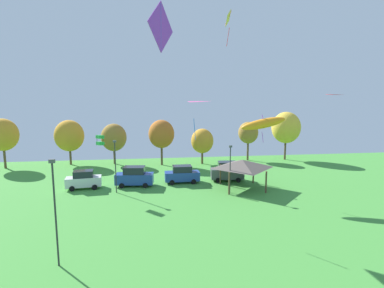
{
  "coord_description": "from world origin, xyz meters",
  "views": [
    {
      "loc": [
        -1.29,
        4.11,
        10.76
      ],
      "look_at": [
        0.37,
        16.22,
        8.99
      ],
      "focal_mm": 28.0,
      "sensor_mm": 36.0,
      "label": 1
    }
  ],
  "objects_px": {
    "light_post_1": "(55,208)",
    "park_pavilion": "(242,164)",
    "treeline_tree_4": "(202,141)",
    "treeline_tree_3": "(161,134)",
    "kite_flying_8": "(190,111)",
    "kite_flying_5": "(263,124)",
    "parked_car_leftmost": "(84,180)",
    "light_post_0": "(115,163)",
    "treeline_tree_2": "(114,137)",
    "parked_car_rightmost_in_row": "(227,171)",
    "treeline_tree_0": "(3,135)",
    "parked_car_second_from_left": "(134,177)",
    "kite_flying_10": "(100,140)",
    "kite_flying_4": "(161,27)",
    "treeline_tree_6": "(286,128)",
    "kite_flying_6": "(228,20)",
    "treeline_tree_5": "(248,133)",
    "kite_flying_9": "(325,100)",
    "parked_car_third_from_left": "(182,174)",
    "treeline_tree_1": "(69,136)",
    "light_post_2": "(230,166)"
  },
  "relations": [
    {
      "from": "parked_car_leftmost",
      "to": "treeline_tree_6",
      "type": "xyz_separation_m",
      "value": [
        32.75,
        14.22,
        4.77
      ]
    },
    {
      "from": "light_post_0",
      "to": "parked_car_second_from_left",
      "type": "bearing_deg",
      "value": 51.5
    },
    {
      "from": "park_pavilion",
      "to": "kite_flying_4",
      "type": "bearing_deg",
      "value": -119.52
    },
    {
      "from": "treeline_tree_2",
      "to": "treeline_tree_3",
      "type": "relative_size",
      "value": 0.91
    },
    {
      "from": "kite_flying_5",
      "to": "kite_flying_9",
      "type": "relative_size",
      "value": 2.33
    },
    {
      "from": "parked_car_second_from_left",
      "to": "parked_car_leftmost",
      "type": "bearing_deg",
      "value": -171.16
    },
    {
      "from": "parked_car_rightmost_in_row",
      "to": "light_post_1",
      "type": "xyz_separation_m",
      "value": [
        -16.27,
        -19.09,
        2.7
      ]
    },
    {
      "from": "kite_flying_9",
      "to": "light_post_1",
      "type": "distance_m",
      "value": 28.15
    },
    {
      "from": "treeline_tree_4",
      "to": "light_post_1",
      "type": "bearing_deg",
      "value": -115.87
    },
    {
      "from": "treeline_tree_0",
      "to": "kite_flying_4",
      "type": "bearing_deg",
      "value": -55.05
    },
    {
      "from": "kite_flying_6",
      "to": "kite_flying_10",
      "type": "xyz_separation_m",
      "value": [
        -14.05,
        2.3,
        -12.91
      ]
    },
    {
      "from": "light_post_0",
      "to": "treeline_tree_0",
      "type": "xyz_separation_m",
      "value": [
        -19.16,
        15.65,
        1.89
      ]
    },
    {
      "from": "kite_flying_4",
      "to": "treeline_tree_6",
      "type": "distance_m",
      "value": 43.28
    },
    {
      "from": "treeline_tree_1",
      "to": "treeline_tree_3",
      "type": "relative_size",
      "value": 0.99
    },
    {
      "from": "treeline_tree_0",
      "to": "treeline_tree_1",
      "type": "distance_m",
      "value": 9.82
    },
    {
      "from": "treeline_tree_4",
      "to": "treeline_tree_3",
      "type": "bearing_deg",
      "value": -179.81
    },
    {
      "from": "kite_flying_8",
      "to": "treeline_tree_4",
      "type": "distance_m",
      "value": 25.26
    },
    {
      "from": "light_post_0",
      "to": "treeline_tree_2",
      "type": "height_order",
      "value": "treeline_tree_2"
    },
    {
      "from": "kite_flying_9",
      "to": "treeline_tree_2",
      "type": "height_order",
      "value": "kite_flying_9"
    },
    {
      "from": "parked_car_second_from_left",
      "to": "parked_car_rightmost_in_row",
      "type": "distance_m",
      "value": 12.33
    },
    {
      "from": "kite_flying_9",
      "to": "treeline_tree_3",
      "type": "relative_size",
      "value": 0.29
    },
    {
      "from": "kite_flying_6",
      "to": "parked_car_third_from_left",
      "type": "xyz_separation_m",
      "value": [
        -4.37,
        6.01,
        -18.11
      ]
    },
    {
      "from": "parked_car_second_from_left",
      "to": "treeline_tree_0",
      "type": "bearing_deg",
      "value": 154.38
    },
    {
      "from": "treeline_tree_0",
      "to": "treeline_tree_2",
      "type": "distance_m",
      "value": 17.1
    },
    {
      "from": "kite_flying_9",
      "to": "treeline_tree_1",
      "type": "height_order",
      "value": "kite_flying_9"
    },
    {
      "from": "kite_flying_5",
      "to": "parked_car_leftmost",
      "type": "bearing_deg",
      "value": 165.5
    },
    {
      "from": "treeline_tree_4",
      "to": "treeline_tree_6",
      "type": "height_order",
      "value": "treeline_tree_6"
    },
    {
      "from": "kite_flying_4",
      "to": "kite_flying_9",
      "type": "bearing_deg",
      "value": 37.83
    },
    {
      "from": "treeline_tree_4",
      "to": "treeline_tree_6",
      "type": "relative_size",
      "value": 0.69
    },
    {
      "from": "kite_flying_6",
      "to": "parked_car_third_from_left",
      "type": "height_order",
      "value": "kite_flying_6"
    },
    {
      "from": "kite_flying_6",
      "to": "treeline_tree_2",
      "type": "bearing_deg",
      "value": 126.96
    },
    {
      "from": "light_post_1",
      "to": "treeline_tree_6",
      "type": "xyz_separation_m",
      "value": [
        30.57,
        32.17,
        1.92
      ]
    },
    {
      "from": "treeline_tree_5",
      "to": "light_post_2",
      "type": "bearing_deg",
      "value": -114.02
    },
    {
      "from": "parked_car_rightmost_in_row",
      "to": "treeline_tree_5",
      "type": "xyz_separation_m",
      "value": [
        7.27,
        13.37,
        3.73
      ]
    },
    {
      "from": "parked_car_second_from_left",
      "to": "treeline_tree_3",
      "type": "bearing_deg",
      "value": 78.6
    },
    {
      "from": "treeline_tree_6",
      "to": "kite_flying_8",
      "type": "bearing_deg",
      "value": -129.26
    },
    {
      "from": "park_pavilion",
      "to": "treeline_tree_5",
      "type": "height_order",
      "value": "treeline_tree_5"
    },
    {
      "from": "parked_car_third_from_left",
      "to": "light_post_1",
      "type": "relative_size",
      "value": 0.64
    },
    {
      "from": "treeline_tree_4",
      "to": "treeline_tree_5",
      "type": "relative_size",
      "value": 0.87
    },
    {
      "from": "kite_flying_10",
      "to": "parked_car_third_from_left",
      "type": "relative_size",
      "value": 0.26
    },
    {
      "from": "parked_car_leftmost",
      "to": "park_pavilion",
      "type": "distance_m",
      "value": 19.65
    },
    {
      "from": "treeline_tree_2",
      "to": "light_post_0",
      "type": "bearing_deg",
      "value": -82.79
    },
    {
      "from": "kite_flying_10",
      "to": "parked_car_second_from_left",
      "type": "distance_m",
      "value": 6.89
    },
    {
      "from": "kite_flying_10",
      "to": "treeline_tree_3",
      "type": "distance_m",
      "value": 16.99
    },
    {
      "from": "parked_car_second_from_left",
      "to": "treeline_tree_4",
      "type": "height_order",
      "value": "treeline_tree_4"
    },
    {
      "from": "kite_flying_5",
      "to": "parked_car_second_from_left",
      "type": "xyz_separation_m",
      "value": [
        -14.61,
        5.65,
        -7.0
      ]
    },
    {
      "from": "light_post_1",
      "to": "park_pavilion",
      "type": "bearing_deg",
      "value": 41.85
    },
    {
      "from": "kite_flying_10",
      "to": "light_post_2",
      "type": "relative_size",
      "value": 0.21
    },
    {
      "from": "treeline_tree_4",
      "to": "kite_flying_8",
      "type": "bearing_deg",
      "value": -102.22
    },
    {
      "from": "kite_flying_5",
      "to": "kite_flying_9",
      "type": "bearing_deg",
      "value": -12.81
    }
  ]
}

